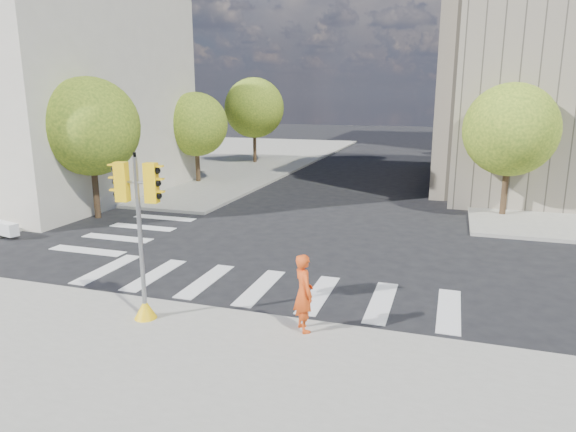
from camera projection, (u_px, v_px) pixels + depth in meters
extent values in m
plane|color=black|center=(284.00, 267.00, 17.13)|extent=(160.00, 160.00, 0.00)
cube|color=gray|center=(167.00, 156.00, 47.16)|extent=(28.00, 40.00, 0.15)
cube|color=gray|center=(538.00, 67.00, 26.70)|extent=(8.00, 8.00, 14.00)
cylinder|color=#382616|center=(96.00, 192.00, 23.69)|extent=(0.28, 0.28, 2.45)
sphere|color=#395F1B|center=(90.00, 127.00, 23.00)|extent=(4.40, 4.40, 4.40)
cylinder|color=#382616|center=(198.00, 167.00, 32.98)|extent=(0.28, 0.28, 2.17)
sphere|color=#395F1B|center=(196.00, 124.00, 32.36)|extent=(4.00, 4.00, 4.00)
cylinder|color=#382616|center=(255.00, 148.00, 42.18)|extent=(0.28, 0.28, 2.62)
sphere|color=#395F1B|center=(254.00, 108.00, 41.43)|extent=(4.80, 4.80, 4.80)
cylinder|color=#382616|center=(504.00, 192.00, 23.87)|extent=(0.28, 0.28, 2.38)
sphere|color=#395F1B|center=(511.00, 130.00, 23.21)|extent=(4.20, 4.20, 4.20)
cylinder|color=#382616|center=(490.00, 160.00, 34.96)|extent=(0.28, 0.28, 2.52)
sphere|color=#395F1B|center=(494.00, 114.00, 34.24)|extent=(4.60, 4.60, 4.60)
cylinder|color=#382616|center=(482.00, 145.00, 46.10)|extent=(0.28, 0.28, 2.27)
sphere|color=#395F1B|center=(485.00, 114.00, 45.47)|extent=(4.00, 4.00, 4.00)
cylinder|color=black|center=(514.00, 123.00, 26.74)|extent=(0.12, 0.12, 8.00)
cube|color=black|center=(522.00, 43.00, 25.81)|extent=(0.35, 0.18, 0.22)
cylinder|color=black|center=(496.00, 114.00, 39.70)|extent=(0.12, 0.12, 8.00)
cube|color=black|center=(501.00, 60.00, 38.77)|extent=(0.35, 0.18, 0.22)
cone|color=yellow|center=(145.00, 309.00, 12.84)|extent=(0.56, 0.56, 0.50)
cylinder|color=gray|center=(141.00, 240.00, 12.43)|extent=(0.11, 0.11, 4.05)
cylinder|color=black|center=(135.00, 155.00, 11.94)|extent=(0.07, 0.07, 0.12)
cylinder|color=gray|center=(136.00, 182.00, 12.10)|extent=(0.90, 0.15, 0.06)
cube|color=yellow|center=(122.00, 182.00, 12.17)|extent=(0.32, 0.25, 0.95)
cube|color=yellow|center=(151.00, 183.00, 12.02)|extent=(0.32, 0.25, 0.95)
imported|color=#DD4814|center=(304.00, 293.00, 12.02)|extent=(0.78, 0.82, 1.89)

